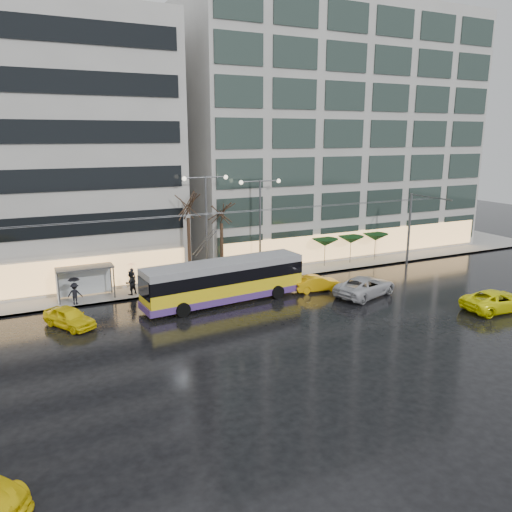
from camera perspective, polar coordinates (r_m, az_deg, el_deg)
ground at (r=33.00m, az=-2.31°, el=-8.43°), size 140.00×140.00×0.00m
sidewalk at (r=46.08m, az=-6.89°, el=-1.98°), size 80.00×10.00×0.15m
kerb at (r=41.60m, az=-4.70°, el=-3.64°), size 80.00×0.10×0.15m
building_right at (r=56.41m, az=8.05°, el=13.76°), size 32.00×14.00×25.00m
trolleybus at (r=37.78m, az=-3.62°, el=-3.03°), size 12.77×5.23×5.84m
catenary at (r=39.20m, az=-5.60°, el=1.58°), size 42.24×5.12×7.00m
bus_shelter at (r=40.38m, az=-19.51°, el=-2.15°), size 4.20×1.60×2.51m
street_lamp_near at (r=41.87m, az=-5.71°, el=4.77°), size 3.96×0.36×9.03m
street_lamp_far at (r=43.83m, az=0.48°, el=4.86°), size 3.96×0.36×8.53m
tree_a at (r=41.43m, az=-7.80°, el=6.15°), size 3.20×3.20×8.40m
tree_b at (r=42.70m, az=-4.01°, el=5.53°), size 3.20×3.20×7.70m
parasol_a at (r=48.02m, az=7.90°, el=1.54°), size 2.50×2.50×2.65m
parasol_b at (r=49.70m, az=10.80°, el=1.84°), size 2.50×2.50×2.65m
parasol_c at (r=51.51m, az=13.50°, el=2.11°), size 2.50×2.50×2.65m
taxi_a at (r=35.42m, az=-20.56°, el=-6.57°), size 3.45×4.30×1.37m
taxi_b at (r=41.01m, az=6.94°, el=-3.11°), size 4.05×1.76×1.30m
taxi_c at (r=40.23m, az=25.86°, el=-4.61°), size 5.52×2.84×1.49m
sedan_silver at (r=40.42m, az=12.39°, el=-3.39°), size 6.17×4.20×1.57m
pedestrian_a at (r=41.87m, az=-14.04°, el=-1.74°), size 1.06×1.07×2.19m
pedestrian_b at (r=40.47m, az=-14.13°, el=-2.98°), size 1.16×1.06×1.92m
pedestrian_c at (r=39.29m, az=-20.02°, el=-3.68°), size 1.21×1.05×2.11m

